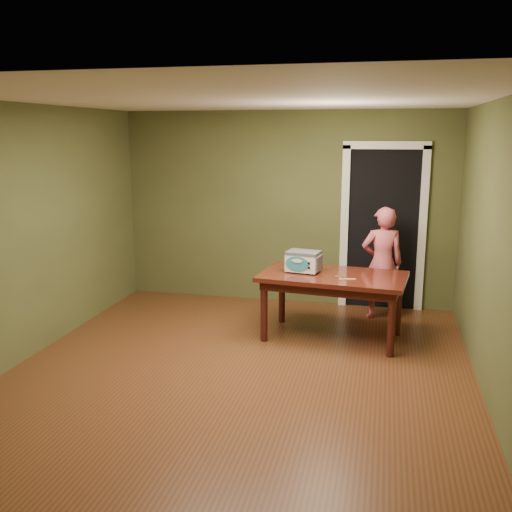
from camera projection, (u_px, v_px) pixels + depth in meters
The scene contains 8 objects.
floor at pixel (241, 371), 5.63m from camera, with size 5.00×5.00×0.00m, color brown.
room_shell at pixel (240, 199), 5.27m from camera, with size 4.52×5.02×2.61m.
doorway at pixel (383, 226), 7.77m from camera, with size 1.10×0.66×2.25m.
dining_table at pixel (333, 283), 6.41m from camera, with size 1.69×1.07×0.75m.
toy_oven at pixel (303, 261), 6.47m from camera, with size 0.43×0.32×0.24m.
baking_pan at pixel (339, 277), 6.23m from camera, with size 0.10×0.10×0.02m.
spatula at pixel (347, 279), 6.16m from camera, with size 0.18×0.03×0.01m, color #DABF5E.
child at pixel (382, 263), 7.11m from camera, with size 0.52×0.34×1.42m, color #D45766.
Camera 1 is at (1.32, -5.09, 2.30)m, focal length 40.00 mm.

